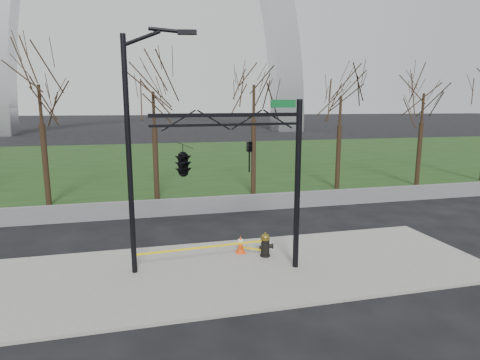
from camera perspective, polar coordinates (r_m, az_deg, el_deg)
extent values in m
plane|color=black|center=(14.61, -0.07, -12.81)|extent=(500.00, 500.00, 0.00)
cube|color=gray|center=(14.59, -0.07, -12.63)|extent=(18.00, 6.00, 0.10)
cube|color=#193412|center=(43.52, -9.68, 2.78)|extent=(120.00, 40.00, 0.06)
cube|color=#59595B|center=(21.92, -5.15, -3.60)|extent=(60.00, 0.30, 0.90)
cylinder|color=black|center=(15.67, 3.59, -10.64)|extent=(0.39, 0.39, 0.07)
cylinder|color=black|center=(15.56, 3.60, -9.58)|extent=(0.30, 0.30, 0.68)
cylinder|color=black|center=(15.58, 4.49, -9.35)|extent=(0.25, 0.22, 0.18)
cylinder|color=black|center=(15.53, 2.98, -9.53)|extent=(0.13, 0.13, 0.11)
cylinder|color=brown|center=(15.44, 3.62, -8.32)|extent=(0.34, 0.34, 0.07)
ellipsoid|color=brown|center=(15.42, 3.62, -8.08)|extent=(0.32, 0.32, 0.24)
cylinder|color=brown|center=(15.38, 3.63, -7.60)|extent=(0.07, 0.07, 0.09)
cube|color=#FE440D|center=(16.00, 0.08, -10.21)|extent=(0.38, 0.38, 0.04)
cone|color=#FE440D|center=(15.88, 0.08, -9.03)|extent=(0.28, 0.28, 0.66)
cylinder|color=white|center=(15.84, 0.08, -8.62)|extent=(0.21, 0.21, 0.10)
cylinder|color=black|center=(13.71, -15.49, 2.66)|extent=(0.18, 0.18, 8.00)
cylinder|color=black|center=(13.64, -13.94, 18.94)|extent=(1.26, 0.37, 0.56)
cylinder|color=black|center=(13.55, -10.23, 20.20)|extent=(1.21, 0.36, 0.22)
cube|color=black|center=(13.48, -7.53, 20.11)|extent=(0.63, 0.34, 0.14)
cylinder|color=black|center=(14.00, 8.16, -1.06)|extent=(0.20, 0.20, 6.00)
cube|color=black|center=(12.67, -1.57, 9.23)|extent=(4.98, 0.75, 0.12)
cube|color=black|center=(12.68, -1.56, 7.88)|extent=(4.97, 0.71, 0.08)
cube|color=#0C5926|center=(13.43, 6.21, 10.74)|extent=(0.90, 0.15, 0.25)
imported|color=black|center=(13.02, 1.37, 3.31)|extent=(0.19, 0.22, 1.00)
imported|color=black|center=(12.35, -8.11, 2.81)|extent=(0.84, 2.53, 1.00)
cube|color=yellow|center=(14.80, -5.29, -9.52)|extent=(4.85, 0.33, 0.08)
cube|color=yellow|center=(15.76, 1.82, -9.75)|extent=(0.83, 0.60, 0.08)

